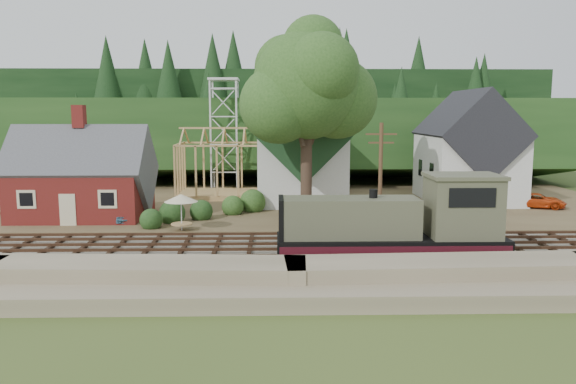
{
  "coord_description": "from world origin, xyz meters",
  "views": [
    {
      "loc": [
        -0.49,
        -34.19,
        8.65
      ],
      "look_at": [
        0.46,
        6.0,
        3.0
      ],
      "focal_mm": 35.0,
      "sensor_mm": 36.0,
      "label": 1
    }
  ],
  "objects_px": {
    "car_red": "(538,200)",
    "patio_set": "(181,200)",
    "car_blue": "(125,213)",
    "car_green": "(6,206)",
    "locomotive": "(400,227)"
  },
  "relations": [
    {
      "from": "locomotive",
      "to": "car_red",
      "type": "xyz_separation_m",
      "value": [
        16.32,
        17.63,
        -1.28
      ]
    },
    {
      "from": "car_green",
      "to": "car_red",
      "type": "relative_size",
      "value": 0.8
    },
    {
      "from": "car_blue",
      "to": "car_green",
      "type": "bearing_deg",
      "value": 145.76
    },
    {
      "from": "patio_set",
      "to": "car_red",
      "type": "bearing_deg",
      "value": 16.84
    },
    {
      "from": "car_blue",
      "to": "locomotive",
      "type": "bearing_deg",
      "value": -48.33
    },
    {
      "from": "car_red",
      "to": "patio_set",
      "type": "bearing_deg",
      "value": 127.05
    },
    {
      "from": "car_green",
      "to": "patio_set",
      "type": "relative_size",
      "value": 1.41
    },
    {
      "from": "car_green",
      "to": "locomotive",
      "type": "bearing_deg",
      "value": -110.2
    },
    {
      "from": "locomotive",
      "to": "patio_set",
      "type": "relative_size",
      "value": 4.84
    },
    {
      "from": "car_red",
      "to": "patio_set",
      "type": "distance_m",
      "value": 31.53
    },
    {
      "from": "locomotive",
      "to": "car_green",
      "type": "distance_m",
      "value": 33.84
    },
    {
      "from": "patio_set",
      "to": "car_green",
      "type": "bearing_deg",
      "value": 154.91
    },
    {
      "from": "car_red",
      "to": "patio_set",
      "type": "height_order",
      "value": "patio_set"
    },
    {
      "from": "locomotive",
      "to": "car_green",
      "type": "xyz_separation_m",
      "value": [
        -29.79,
        15.98,
        -1.32
      ]
    },
    {
      "from": "locomotive",
      "to": "car_blue",
      "type": "xyz_separation_m",
      "value": [
        -18.86,
        12.24,
        -1.3
      ]
    }
  ]
}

